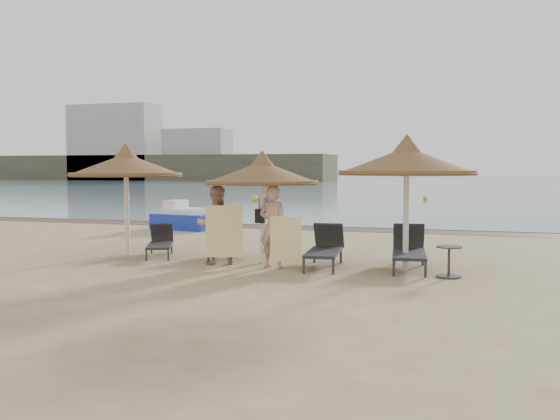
% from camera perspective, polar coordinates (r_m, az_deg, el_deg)
% --- Properties ---
extents(ground, '(160.00, 160.00, 0.00)m').
position_cam_1_polar(ground, '(13.42, -6.41, -5.48)').
color(ground, tan).
rests_on(ground, ground).
extents(sea, '(200.00, 140.00, 0.03)m').
position_cam_1_polar(sea, '(92.29, 14.04, 2.52)').
color(sea, slate).
rests_on(sea, ground).
extents(wet_sand_strip, '(200.00, 1.60, 0.01)m').
position_cam_1_polar(wet_sand_strip, '(22.27, 3.38, -1.68)').
color(wet_sand_strip, brown).
rests_on(wet_sand_strip, ground).
extents(far_shore, '(150.00, 54.80, 12.00)m').
position_cam_1_polar(far_shore, '(94.95, -1.36, 4.42)').
color(far_shore, brown).
rests_on(far_shore, ground).
extents(palapa_left, '(2.82, 2.82, 2.80)m').
position_cam_1_polar(palapa_left, '(16.00, -13.90, 3.96)').
color(palapa_left, white).
rests_on(palapa_left, ground).
extents(palapa_center, '(2.60, 2.60, 2.57)m').
position_cam_1_polar(palapa_center, '(14.15, -1.63, 3.37)').
color(palapa_center, white).
rests_on(palapa_center, ground).
extents(palapa_right, '(2.92, 2.92, 2.89)m').
position_cam_1_polar(palapa_right, '(13.39, 11.51, 4.34)').
color(palapa_right, white).
rests_on(palapa_right, ground).
extents(lounger_far_left, '(1.18, 1.76, 0.75)m').
position_cam_1_polar(lounger_far_left, '(15.75, -10.89, -2.88)').
color(lounger_far_left, '#313033').
rests_on(lounger_far_left, ground).
extents(lounger_near_left, '(0.94, 1.80, 0.77)m').
position_cam_1_polar(lounger_near_left, '(14.99, -4.96, -3.14)').
color(lounger_near_left, '#313033').
rests_on(lounger_near_left, ground).
extents(lounger_near_right, '(0.87, 2.09, 0.91)m').
position_cam_1_polar(lounger_near_right, '(13.89, 4.16, -3.45)').
color(lounger_near_right, '#313033').
rests_on(lounger_near_right, ground).
extents(lounger_far_right, '(0.91, 2.13, 0.93)m').
position_cam_1_polar(lounger_far_right, '(13.82, 11.71, -3.52)').
color(lounger_far_right, '#313033').
rests_on(lounger_far_right, ground).
extents(side_table, '(0.51, 0.51, 0.62)m').
position_cam_1_polar(side_table, '(12.88, 15.18, -4.67)').
color(side_table, '#313033').
rests_on(side_table, ground).
extents(person_left, '(1.12, 0.97, 2.05)m').
position_cam_1_polar(person_left, '(14.13, -5.90, -0.80)').
color(person_left, tan).
rests_on(person_left, ground).
extents(person_right, '(1.05, 0.77, 2.09)m').
position_cam_1_polar(person_right, '(13.47, -0.62, -0.93)').
color(person_right, tan).
rests_on(person_right, ground).
extents(towel_left, '(0.78, 0.25, 1.14)m').
position_cam_1_polar(towel_left, '(13.70, -5.13, -1.96)').
color(towel_left, yellow).
rests_on(towel_left, ground).
extents(towel_right, '(0.69, 0.04, 0.97)m').
position_cam_1_polar(towel_right, '(13.17, 0.49, -2.70)').
color(towel_right, yellow).
rests_on(towel_right, ground).
extents(bag_patterned, '(0.33, 0.18, 0.40)m').
position_cam_1_polar(bag_patterned, '(14.35, -1.39, 0.42)').
color(bag_patterned, white).
rests_on(bag_patterned, ground).
extents(bag_dark, '(0.23, 0.08, 0.32)m').
position_cam_1_polar(bag_dark, '(14.04, -1.84, -0.56)').
color(bag_dark, black).
rests_on(bag_dark, ground).
extents(pedal_boat, '(2.35, 1.62, 1.01)m').
position_cam_1_polar(pedal_boat, '(22.24, -8.73, -0.76)').
color(pedal_boat, '#192FA8').
rests_on(pedal_boat, ground).
extents(buoy_left, '(0.40, 0.40, 0.40)m').
position_cam_1_polar(buoy_left, '(39.02, -2.28, 1.05)').
color(buoy_left, gold).
rests_on(buoy_left, ground).
extents(buoy_mid, '(0.31, 0.31, 0.31)m').
position_cam_1_polar(buoy_mid, '(41.37, 13.14, 1.05)').
color(buoy_mid, gold).
rests_on(buoy_mid, ground).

